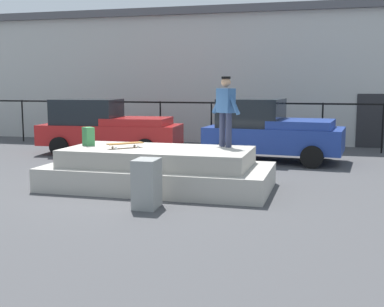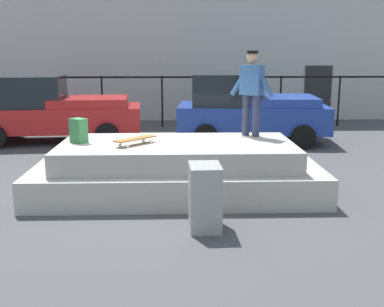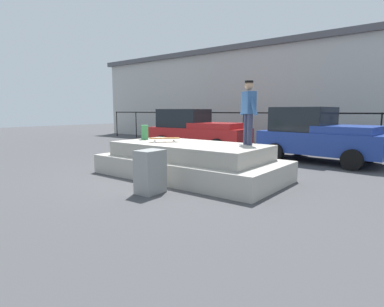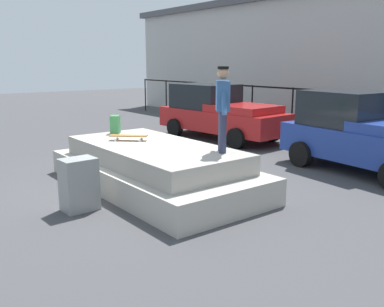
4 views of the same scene
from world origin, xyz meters
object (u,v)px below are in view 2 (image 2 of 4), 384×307
(utility_box, at_px, (205,197))
(car_red_pickup_near, at_px, (50,110))
(skateboarder, at_px, (252,88))
(backpack, at_px, (79,131))
(car_blue_pickup_mid, at_px, (247,109))
(skateboard, at_px, (135,139))

(utility_box, bearing_deg, car_red_pickup_near, 118.15)
(skateboarder, bearing_deg, backpack, -169.33)
(skateboarder, height_order, car_blue_pickup_mid, skateboarder)
(skateboard, xyz_separation_m, car_blue_pickup_mid, (2.70, 4.98, -0.07))
(skateboard, height_order, car_red_pickup_near, car_red_pickup_near)
(car_red_pickup_near, bearing_deg, skateboarder, -40.91)
(skateboard, bearing_deg, utility_box, -55.94)
(car_red_pickup_near, bearing_deg, car_blue_pickup_mid, -1.55)
(car_red_pickup_near, bearing_deg, backpack, -69.74)
(car_blue_pickup_mid, bearing_deg, skateboarder, -97.68)
(skateboarder, bearing_deg, utility_box, -112.57)
(car_red_pickup_near, distance_m, utility_box, 7.86)
(backpack, distance_m, car_red_pickup_near, 5.24)
(skateboard, distance_m, car_red_pickup_near, 5.86)
(skateboard, relative_size, utility_box, 0.78)
(skateboard, distance_m, utility_box, 2.07)
(car_red_pickup_near, distance_m, car_blue_pickup_mid, 5.54)
(skateboarder, xyz_separation_m, car_red_pickup_near, (-4.98, 4.31, -0.92))
(backpack, height_order, utility_box, backpack)
(skateboard, xyz_separation_m, car_red_pickup_near, (-2.83, 5.13, -0.10))
(car_blue_pickup_mid, xyz_separation_m, utility_box, (-1.59, -6.63, -0.47))
(skateboarder, xyz_separation_m, car_blue_pickup_mid, (0.56, 4.16, -0.90))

